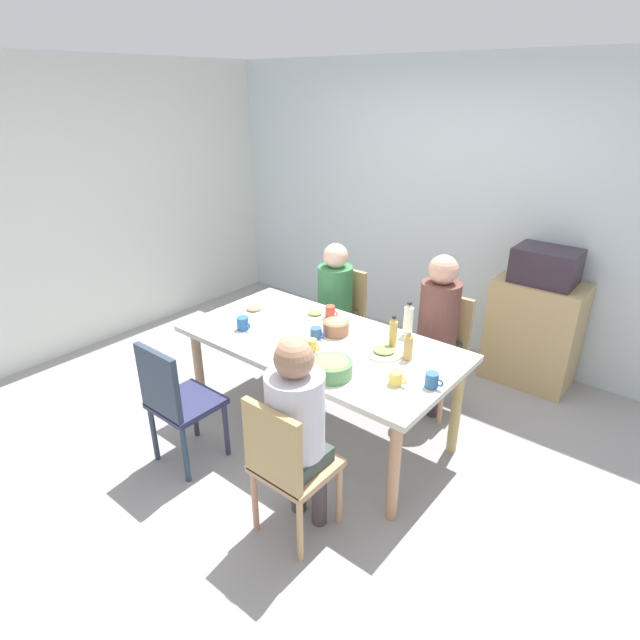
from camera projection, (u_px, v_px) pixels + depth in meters
name	position (u px, v px, depth m)	size (l,w,h in m)	color
ground_plane	(320.00, 429.00, 3.85)	(6.30, 6.30, 0.00)	#989596
wall_back	(457.00, 210.00, 4.71)	(5.49, 0.12, 2.60)	silver
wall_left	(100.00, 207.00, 4.85)	(0.12, 4.11, 2.60)	silver
dining_table	(320.00, 350.00, 3.57)	(1.94, 1.00, 0.75)	beige
chair_0	(340.00, 313.00, 4.53)	(0.40, 0.40, 0.90)	tan
person_0	(334.00, 296.00, 4.39)	(0.30, 0.30, 1.16)	brown
chair_1	(175.00, 399.00, 3.29)	(0.40, 0.40, 0.90)	navy
chair_2	(286.00, 463.00, 2.74)	(0.40, 0.40, 0.90)	tan
person_2	(297.00, 421.00, 2.71)	(0.31, 0.31, 1.21)	#44423B
chair_3	(440.00, 345.00, 3.97)	(0.40, 0.40, 0.90)	tan
person_3	(438.00, 321.00, 3.81)	(0.30, 0.30, 1.26)	#413845
plate_0	(315.00, 314.00, 3.89)	(0.20, 0.20, 0.04)	silver
plate_1	(384.00, 352.00, 3.35)	(0.26, 0.26, 0.04)	#EDE6C8
plate_2	(254.00, 310.00, 3.97)	(0.22, 0.22, 0.04)	white
bowl_0	(293.00, 347.00, 3.32)	(0.20, 0.20, 0.10)	#936847
bowl_1	(331.00, 367.00, 3.08)	(0.26, 0.26, 0.12)	#528753
bowl_2	(336.00, 326.00, 3.60)	(0.18, 0.18, 0.11)	#915D44
cup_0	(243.00, 323.00, 3.67)	(0.12, 0.09, 0.09)	#295FA7
cup_1	(396.00, 378.00, 3.00)	(0.12, 0.08, 0.08)	#E0C453
cup_2	(316.00, 333.00, 3.54)	(0.12, 0.08, 0.08)	#325794
cup_3	(308.00, 362.00, 3.18)	(0.11, 0.07, 0.08)	#E1C053
cup_4	(432.00, 380.00, 2.96)	(0.11, 0.08, 0.09)	#306295
cup_5	(312.00, 345.00, 3.37)	(0.11, 0.07, 0.08)	#E1C554
cup_6	(330.00, 312.00, 3.84)	(0.11, 0.07, 0.10)	#CA4A33
bottle_0	(408.00, 346.00, 3.25)	(0.06, 0.06, 0.20)	tan
bottle_1	(408.00, 320.00, 3.55)	(0.07, 0.07, 0.25)	silver
bottle_2	(393.00, 333.00, 3.38)	(0.05, 0.05, 0.23)	tan
side_cabinet	(533.00, 333.00, 4.32)	(0.70, 0.44, 0.90)	tan
microwave	(546.00, 266.00, 4.07)	(0.48, 0.36, 0.28)	#2F2430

